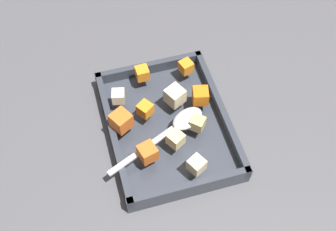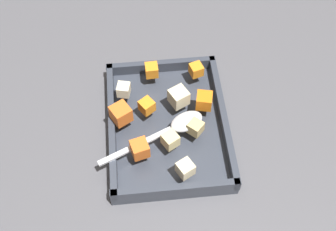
# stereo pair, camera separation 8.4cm
# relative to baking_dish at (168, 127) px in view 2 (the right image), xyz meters

# --- Properties ---
(ground_plane) EXTENTS (4.00, 4.00, 0.00)m
(ground_plane) POSITION_rel_baking_dish_xyz_m (-0.02, 0.00, -0.01)
(ground_plane) COLOR #4C4C51
(baking_dish) EXTENTS (0.30, 0.23, 0.04)m
(baking_dish) POSITION_rel_baking_dish_xyz_m (0.00, 0.00, 0.00)
(baking_dish) COLOR #333842
(baking_dish) RESTS_ON ground_plane
(carrot_chunk_center) EXTENTS (0.04, 0.04, 0.03)m
(carrot_chunk_center) POSITION_rel_baking_dish_xyz_m (0.02, -0.07, 0.04)
(carrot_chunk_center) COLOR orange
(carrot_chunk_center) RESTS_ON baking_dish
(carrot_chunk_near_left) EXTENTS (0.03, 0.03, 0.03)m
(carrot_chunk_near_left) POSITION_rel_baking_dish_xyz_m (0.11, 0.02, 0.04)
(carrot_chunk_near_left) COLOR orange
(carrot_chunk_near_left) RESTS_ON baking_dish
(carrot_chunk_heap_side) EXTENTS (0.04, 0.04, 0.03)m
(carrot_chunk_heap_side) POSITION_rel_baking_dish_xyz_m (-0.07, 0.06, 0.04)
(carrot_chunk_heap_side) COLOR orange
(carrot_chunk_heap_side) RESTS_ON baking_dish
(carrot_chunk_corner_ne) EXTENTS (0.03, 0.03, 0.03)m
(carrot_chunk_corner_ne) POSITION_rel_baking_dish_xyz_m (0.02, 0.04, 0.04)
(carrot_chunk_corner_ne) COLOR orange
(carrot_chunk_corner_ne) RESTS_ON baking_dish
(carrot_chunk_corner_nw) EXTENTS (0.03, 0.03, 0.02)m
(carrot_chunk_corner_nw) POSITION_rel_baking_dish_xyz_m (0.10, -0.07, 0.04)
(carrot_chunk_corner_nw) COLOR orange
(carrot_chunk_corner_nw) RESTS_ON baking_dish
(carrot_chunk_near_right) EXTENTS (0.05, 0.05, 0.03)m
(carrot_chunk_near_right) POSITION_rel_baking_dish_xyz_m (0.01, 0.09, 0.05)
(carrot_chunk_near_right) COLOR orange
(carrot_chunk_near_right) RESTS_ON baking_dish
(potato_chunk_near_spoon) EXTENTS (0.03, 0.03, 0.02)m
(potato_chunk_near_spoon) POSITION_rel_baking_dish_xyz_m (-0.03, -0.05, 0.04)
(potato_chunk_near_spoon) COLOR tan
(potato_chunk_near_spoon) RESTS_ON baking_dish
(potato_chunk_rim_edge) EXTENTS (0.04, 0.04, 0.03)m
(potato_chunk_rim_edge) POSITION_rel_baking_dish_xyz_m (0.04, -0.02, 0.04)
(potato_chunk_rim_edge) COLOR beige
(potato_chunk_rim_edge) RESTS_ON baking_dish
(potato_chunk_under_handle) EXTENTS (0.03, 0.03, 0.02)m
(potato_chunk_under_handle) POSITION_rel_baking_dish_xyz_m (0.07, 0.08, 0.04)
(potato_chunk_under_handle) COLOR beige
(potato_chunk_under_handle) RESTS_ON baking_dish
(potato_chunk_heap_top) EXTENTS (0.04, 0.04, 0.03)m
(potato_chunk_heap_top) POSITION_rel_baking_dish_xyz_m (-0.06, -0.00, 0.04)
(potato_chunk_heap_top) COLOR #E0CC89
(potato_chunk_heap_top) RESTS_ON baking_dish
(potato_chunk_corner_se) EXTENTS (0.04, 0.04, 0.03)m
(potato_chunk_corner_se) POSITION_rel_baking_dish_xyz_m (-0.12, -0.02, 0.04)
(potato_chunk_corner_se) COLOR beige
(potato_chunk_corner_se) RESTS_ON baking_dish
(serving_spoon) EXTENTS (0.11, 0.21, 0.02)m
(serving_spoon) POSITION_rel_baking_dish_xyz_m (-0.02, -0.02, 0.04)
(serving_spoon) COLOR silver
(serving_spoon) RESTS_ON baking_dish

